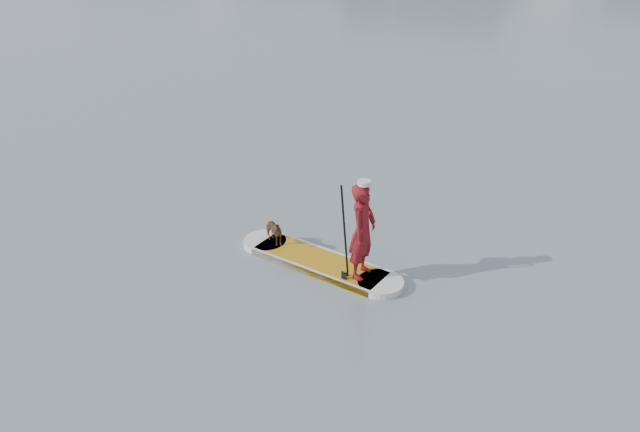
% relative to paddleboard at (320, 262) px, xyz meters
% --- Properties ---
extents(ground, '(140.00, 140.00, 0.00)m').
position_rel_paddleboard_xyz_m(ground, '(-1.27, 0.56, -0.06)').
color(ground, slate).
rests_on(ground, ground).
extents(paddleboard, '(3.23, 1.37, 0.12)m').
position_rel_paddleboard_xyz_m(paddleboard, '(0.00, 0.00, 0.00)').
color(paddleboard, '#C38712').
rests_on(paddleboard, ground).
extents(paddler, '(0.45, 0.65, 1.71)m').
position_rel_paddleboard_xyz_m(paddler, '(0.84, -0.20, 0.92)').
color(paddler, maroon).
rests_on(paddler, paddleboard).
extents(white_cap, '(0.22, 0.22, 0.07)m').
position_rel_paddleboard_xyz_m(white_cap, '(0.84, -0.20, 1.81)').
color(white_cap, silver).
rests_on(white_cap, paddler).
extents(dog, '(0.63, 0.54, 0.49)m').
position_rel_paddleboard_xyz_m(dog, '(-1.04, 0.24, 0.31)').
color(dog, '#55301D').
rests_on(dog, paddleboard).
extents(paddle, '(0.10, 0.30, 2.00)m').
position_rel_paddleboard_xyz_m(paddle, '(0.61, -0.44, 0.74)').
color(paddle, black).
rests_on(paddle, ground).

